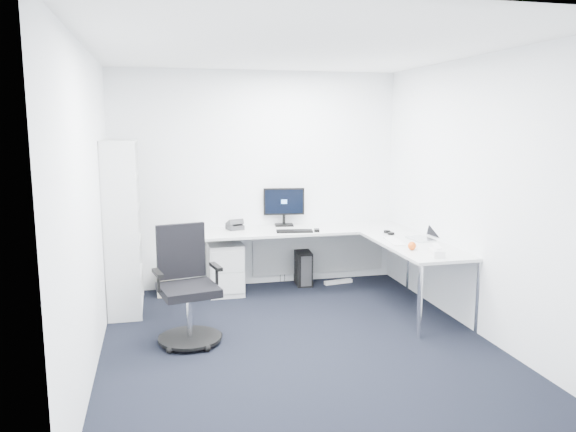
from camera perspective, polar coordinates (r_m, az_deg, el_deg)
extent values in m
plane|color=black|center=(5.43, 1.03, -12.87)|extent=(4.20, 4.20, 0.00)
plane|color=white|center=(5.06, 1.12, 16.69)|extent=(4.20, 4.20, 0.00)
cube|color=white|center=(7.11, -3.13, 3.69)|extent=(3.60, 0.02, 2.70)
cube|color=white|center=(3.11, 10.69, -3.93)|extent=(3.60, 0.02, 2.70)
cube|color=white|center=(4.95, -19.57, 0.63)|extent=(0.02, 4.20, 2.70)
cube|color=white|center=(5.78, 18.64, 1.88)|extent=(0.02, 4.20, 2.70)
cube|color=#BDBFBF|center=(6.90, -6.40, -5.28)|extent=(0.41, 0.51, 0.63)
cube|color=black|center=(7.30, 1.49, -5.20)|extent=(0.23, 0.46, 0.43)
cube|color=beige|center=(7.03, -12.24, -6.26)|extent=(0.23, 0.41, 0.37)
cube|color=silver|center=(7.36, 5.12, -6.68)|extent=(0.39, 0.12, 0.04)
cube|color=black|center=(6.75, 0.67, -1.55)|extent=(0.45, 0.22, 0.02)
cube|color=black|center=(6.78, 2.94, -1.46)|extent=(0.08, 0.11, 0.03)
cube|color=silver|center=(6.30, 10.74, -2.55)|extent=(0.18, 0.46, 0.01)
sphere|color=#E65614|center=(5.94, 12.48, -2.98)|extent=(0.09, 0.09, 0.09)
cube|color=silver|center=(5.72, 14.85, -3.63)|extent=(0.14, 0.22, 0.07)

